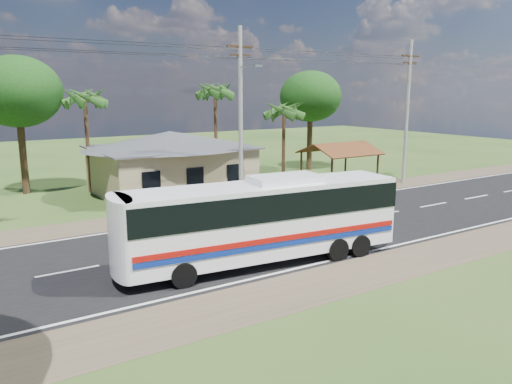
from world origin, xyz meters
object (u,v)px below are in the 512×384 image
waiting_shed (340,150)px  person (342,189)px  coach_bus (264,214)px  motorcycle (367,184)px

waiting_shed → person: waiting_shed is taller
waiting_shed → coach_bus: (-14.67, -11.83, -0.61)m
coach_bus → person: bearing=39.8°
coach_bus → motorcycle: 17.90m
waiting_shed → motorcycle: size_ratio=2.95×
waiting_shed → person: size_ratio=3.17×
coach_bus → motorcycle: size_ratio=6.88×
waiting_shed → person: bearing=-129.6°
motorcycle → coach_bus: bearing=138.2°
coach_bus → waiting_shed: bearing=44.9°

